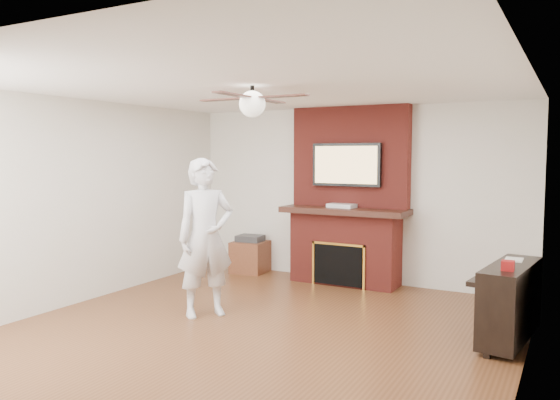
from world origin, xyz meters
The scene contains 11 objects.
room_shell centered at (0.00, 0.00, 1.25)m, with size 5.36×5.86×2.86m.
fireplace centered at (0.00, 2.55, 1.00)m, with size 1.78×0.64×2.50m.
tv centered at (0.00, 2.50, 1.68)m, with size 1.00×0.08×0.60m.
ceiling_fan centered at (0.00, 0.00, 2.33)m, with size 1.21×1.21×0.31m.
person centered at (-0.81, 0.30, 0.89)m, with size 0.65×0.44×1.78m, color silver.
side_table centered at (-1.57, 2.48, 0.27)m, with size 0.54×0.54×0.58m.
piano centered at (2.31, 0.98, 0.41)m, with size 0.57×1.21×0.86m.
cable_box centered at (-0.04, 2.45, 1.11)m, with size 0.38×0.22×0.05m, color silver.
candle_orange centered at (-0.12, 2.32, 0.06)m, with size 0.07×0.07×0.11m, color #D15418.
candle_cream centered at (0.03, 2.34, 0.06)m, with size 0.09×0.09×0.12m, color beige.
candle_blue centered at (0.25, 2.36, 0.05)m, with size 0.06×0.06×0.09m, color teal.
Camera 1 is at (2.84, -4.63, 1.83)m, focal length 35.00 mm.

